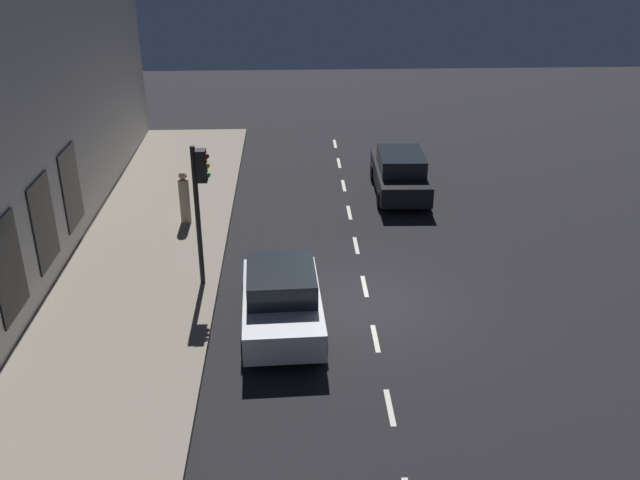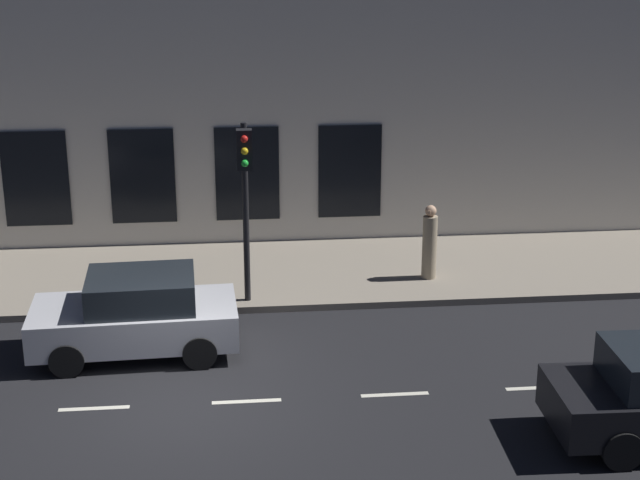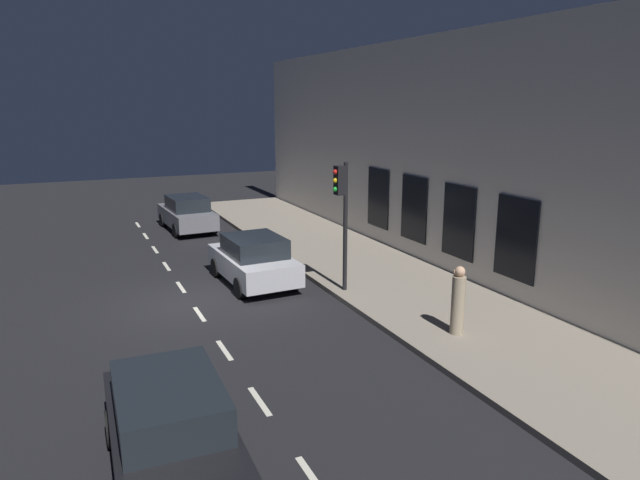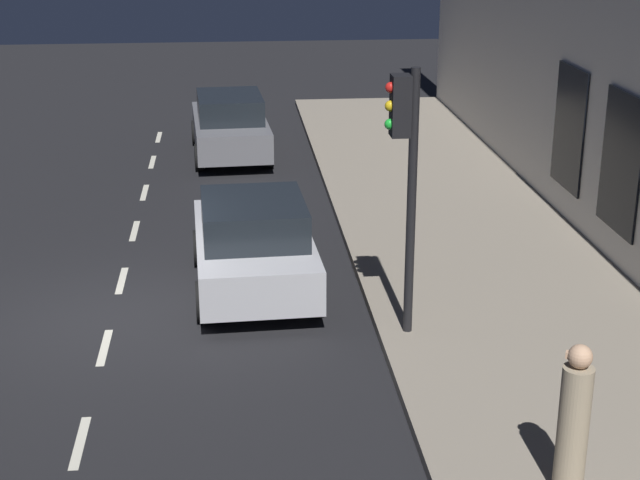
# 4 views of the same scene
# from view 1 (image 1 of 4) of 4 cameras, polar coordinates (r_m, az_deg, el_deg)

# --- Properties ---
(ground_plane) EXTENTS (60.00, 60.00, 0.00)m
(ground_plane) POSITION_cam_1_polar(r_m,az_deg,el_deg) (18.53, 3.95, -5.26)
(ground_plane) COLOR black
(sidewalk) EXTENTS (4.50, 32.00, 0.15)m
(sidewalk) POSITION_cam_1_polar(r_m,az_deg,el_deg) (18.88, -15.35, -5.31)
(sidewalk) COLOR gray
(sidewalk) RESTS_ON ground
(lane_centre_line) EXTENTS (0.12, 27.20, 0.01)m
(lane_centre_line) POSITION_cam_1_polar(r_m,az_deg,el_deg) (19.39, 3.63, -3.76)
(lane_centre_line) COLOR beige
(lane_centre_line) RESTS_ON ground
(traffic_light) EXTENTS (0.48, 0.32, 3.87)m
(traffic_light) POSITION_cam_1_polar(r_m,az_deg,el_deg) (18.37, -9.69, 4.04)
(traffic_light) COLOR black
(traffic_light) RESTS_ON sidewalk
(parked_car_0) EXTENTS (1.94, 4.47, 1.58)m
(parked_car_0) POSITION_cam_1_polar(r_m,az_deg,el_deg) (25.59, 6.51, 5.43)
(parked_car_0) COLOR black
(parked_car_0) RESTS_ON ground
(parked_car_2) EXTENTS (2.09, 3.95, 1.58)m
(parked_car_2) POSITION_cam_1_polar(r_m,az_deg,el_deg) (17.15, -3.12, -4.88)
(parked_car_2) COLOR #B7B7BC
(parked_car_2) RESTS_ON ground
(pedestrian_0) EXTENTS (0.45, 0.45, 1.73)m
(pedestrian_0) POSITION_cam_1_polar(r_m,az_deg,el_deg) (23.05, -10.93, 3.33)
(pedestrian_0) COLOR gray
(pedestrian_0) RESTS_ON sidewalk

